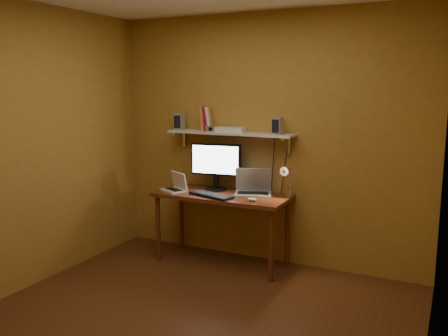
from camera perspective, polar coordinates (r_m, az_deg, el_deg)
The scene contains 14 objects.
room at distance 3.54m, azimuth -4.40°, elevation 0.91°, with size 3.44×3.24×2.64m.
desk at distance 4.93m, azimuth -0.26°, elevation -4.08°, with size 1.40×0.60×0.75m.
wall_shelf at distance 4.99m, azimuth 0.73°, elevation 4.17°, with size 1.40×0.25×0.21m.
monitor at distance 5.04m, azimuth -0.97°, elevation 0.47°, with size 0.55×0.26×0.50m.
laptop at distance 4.89m, azimuth 3.54°, elevation -2.34°, with size 0.44×0.38×0.27m.
netbook at distance 5.06m, azimuth -5.78°, elevation -2.15°, with size 0.32×0.29×0.20m.
keyboard at distance 4.79m, azimuth -1.52°, elevation -3.29°, with size 0.48×0.16×0.03m, color black.
mouse at distance 4.60m, azimuth 3.40°, elevation -3.79°, with size 0.09×0.06×0.03m, color white.
desk_lamp at distance 4.74m, azimuth 7.59°, elevation -1.10°, with size 0.09×0.23×0.38m.
speaker_left at distance 5.29m, azimuth -5.37°, elevation 5.59°, with size 0.10×0.10×0.18m, color gray.
speaker_right at distance 4.76m, azimuth 6.45°, elevation 5.06°, with size 0.09×0.09×0.17m, color gray.
books at distance 5.13m, azimuth -2.18°, elevation 5.96°, with size 0.19×0.19×0.26m.
shelf_camera at distance 5.00m, azimuth -1.62°, elevation 4.74°, with size 0.11×0.07×0.06m.
router at distance 4.99m, azimuth 0.80°, elevation 4.65°, with size 0.30×0.20×0.05m, color white.
Camera 1 is at (1.79, -3.01, 1.84)m, focal length 38.00 mm.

